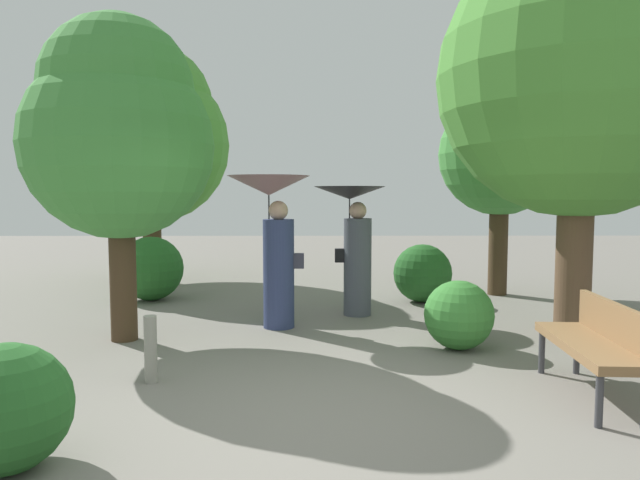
# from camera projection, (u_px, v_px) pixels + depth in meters

# --- Properties ---
(ground_plane) EXTENTS (40.00, 40.00, 0.00)m
(ground_plane) POSITION_uv_depth(u_px,v_px,m) (324.00, 418.00, 4.55)
(ground_plane) COLOR slate
(person_left) EXTENTS (1.09, 1.09, 2.02)m
(person_left) POSITION_uv_depth(u_px,v_px,m) (273.00, 225.00, 7.56)
(person_left) COLOR navy
(person_left) RESTS_ON ground
(person_right) EXTENTS (1.05, 1.05, 1.89)m
(person_right) POSITION_uv_depth(u_px,v_px,m) (354.00, 232.00, 8.36)
(person_right) COLOR #474C56
(person_right) RESTS_ON ground
(park_bench) EXTENTS (0.59, 1.53, 0.83)m
(park_bench) POSITION_uv_depth(u_px,v_px,m) (598.00, 340.00, 4.98)
(park_bench) COLOR #38383D
(park_bench) RESTS_ON ground
(tree_near_left) EXTENTS (3.16, 3.16, 4.78)m
(tree_near_left) POSITION_uv_depth(u_px,v_px,m) (150.00, 132.00, 11.45)
(tree_near_left) COLOR #42301E
(tree_near_left) RESTS_ON ground
(tree_near_right) EXTENTS (2.13, 2.13, 3.98)m
(tree_near_right) POSITION_uv_depth(u_px,v_px,m) (501.00, 143.00, 9.96)
(tree_near_right) COLOR #42301E
(tree_near_right) RESTS_ON ground
(tree_mid_left) EXTENTS (2.24, 2.24, 3.88)m
(tree_mid_left) POSITION_uv_depth(u_px,v_px,m) (119.00, 128.00, 6.79)
(tree_mid_left) COLOR #42301E
(tree_mid_left) RESTS_ON ground
(tree_mid_right) EXTENTS (3.40, 3.40, 5.40)m
(tree_mid_right) POSITION_uv_depth(u_px,v_px,m) (581.00, 52.00, 6.82)
(tree_mid_right) COLOR brown
(tree_mid_right) RESTS_ON ground
(bush_path_left) EXTENTS (0.83, 0.83, 0.83)m
(bush_path_left) POSITION_uv_depth(u_px,v_px,m) (5.00, 408.00, 3.65)
(bush_path_left) COLOR #235B23
(bush_path_left) RESTS_ON ground
(bush_path_right) EXTENTS (1.07, 1.07, 1.07)m
(bush_path_right) POSITION_uv_depth(u_px,v_px,m) (151.00, 268.00, 9.58)
(bush_path_right) COLOR #235B23
(bush_path_right) RESTS_ON ground
(bush_behind_bench) EXTENTS (0.96, 0.96, 0.96)m
(bush_behind_bench) POSITION_uv_depth(u_px,v_px,m) (423.00, 273.00, 9.41)
(bush_behind_bench) COLOR #235B23
(bush_behind_bench) RESTS_ON ground
(bush_far_side) EXTENTS (0.79, 0.79, 0.79)m
(bush_far_side) POSITION_uv_depth(u_px,v_px,m) (459.00, 315.00, 6.55)
(bush_far_side) COLOR #387F33
(bush_far_side) RESTS_ON ground
(path_marker_post) EXTENTS (0.12, 0.12, 0.64)m
(path_marker_post) POSITION_uv_depth(u_px,v_px,m) (151.00, 349.00, 5.39)
(path_marker_post) COLOR gray
(path_marker_post) RESTS_ON ground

